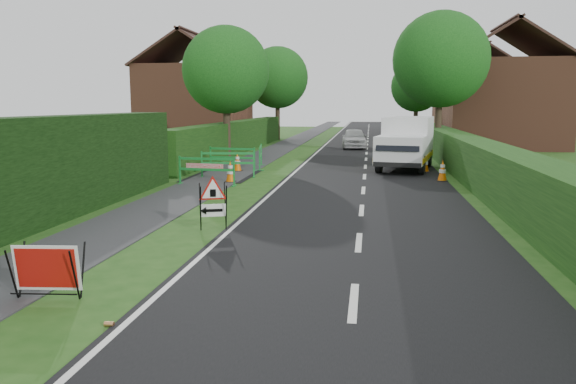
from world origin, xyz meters
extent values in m
plane|color=#214C15|center=(0.00, 0.00, 0.00)|extent=(120.00, 120.00, 0.00)
cube|color=black|center=(2.50, 35.00, 0.00)|extent=(6.00, 90.00, 0.02)
cube|color=#2D2D30|center=(-3.00, 35.00, 0.01)|extent=(2.00, 90.00, 0.02)
cube|color=#14380F|center=(-5.00, 22.00, 0.00)|extent=(1.00, 24.00, 1.80)
cube|color=#14380F|center=(6.50, 16.00, 0.00)|extent=(1.20, 50.00, 1.50)
cube|color=brown|center=(-10.00, 30.00, 2.75)|extent=(7.00, 7.00, 5.50)
cube|color=#331E19|center=(-11.75, 30.00, 6.59)|extent=(4.00, 7.40, 2.58)
cube|color=#331E19|center=(-8.25, 30.00, 6.59)|extent=(4.00, 7.40, 2.58)
cube|color=#331E19|center=(-10.00, 30.00, 7.69)|extent=(0.25, 7.40, 0.18)
cube|color=brown|center=(11.00, 28.00, 2.75)|extent=(7.00, 7.00, 5.50)
cube|color=#331E19|center=(9.25, 28.00, 6.59)|extent=(4.00, 7.40, 2.58)
cube|color=#331E19|center=(12.75, 28.00, 6.59)|extent=(4.00, 7.40, 2.58)
cube|color=#331E19|center=(11.00, 28.00, 7.69)|extent=(0.25, 7.40, 0.18)
cube|color=brown|center=(12.00, 42.00, 2.75)|extent=(7.00, 7.00, 5.50)
cube|color=#331E19|center=(10.25, 42.00, 6.59)|extent=(4.00, 7.40, 2.58)
cube|color=#331E19|center=(13.75, 42.00, 6.59)|extent=(4.00, 7.40, 2.58)
cube|color=#331E19|center=(12.00, 42.00, 7.69)|extent=(0.25, 7.40, 0.18)
cylinder|color=#2D2116|center=(-4.60, 18.00, 1.31)|extent=(0.36, 0.36, 2.62)
sphere|color=#124513|center=(-4.60, 18.00, 4.50)|extent=(4.40, 4.40, 4.40)
cylinder|color=#2D2116|center=(6.40, 22.00, 1.49)|extent=(0.36, 0.36, 2.97)
sphere|color=#124513|center=(6.40, 22.00, 5.18)|extent=(5.20, 5.20, 5.20)
cylinder|color=#2D2116|center=(-4.60, 34.00, 1.40)|extent=(0.36, 0.36, 2.80)
sphere|color=#124513|center=(-4.60, 34.00, 4.84)|extent=(4.80, 4.80, 4.80)
cylinder|color=#2D2116|center=(6.40, 38.00, 1.22)|extent=(0.36, 0.36, 2.45)
sphere|color=#124513|center=(6.40, 38.00, 4.23)|extent=(4.20, 4.20, 4.20)
cylinder|color=black|center=(-2.28, -3.16, 0.41)|extent=(0.06, 0.28, 0.78)
cylinder|color=black|center=(-2.31, -2.87, 0.41)|extent=(0.06, 0.28, 0.78)
cylinder|color=black|center=(-1.39, -3.07, 0.41)|extent=(0.06, 0.28, 0.78)
cylinder|color=black|center=(-1.42, -2.78, 0.41)|extent=(0.06, 0.28, 0.78)
cylinder|color=black|center=(-1.83, -3.13, 0.14)|extent=(0.95, 0.12, 0.02)
cube|color=white|center=(-1.85, -2.99, 0.47)|extent=(0.96, 0.21, 0.68)
cube|color=#AA130B|center=(-1.85, -3.00, 0.47)|extent=(0.87, 0.19, 0.59)
cylinder|color=black|center=(-0.94, 1.47, 0.53)|extent=(0.13, 0.31, 1.03)
cylinder|color=black|center=(-1.03, 1.71, 0.53)|extent=(0.13, 0.31, 1.03)
cylinder|color=black|center=(-0.42, 1.65, 0.53)|extent=(0.13, 0.31, 1.03)
cylinder|color=black|center=(-0.50, 1.90, 0.53)|extent=(0.13, 0.31, 1.03)
cube|color=white|center=(-0.72, 1.66, 0.46)|extent=(0.55, 0.21, 0.28)
cube|color=black|center=(-0.71, 1.65, 0.46)|extent=(0.39, 0.15, 0.06)
cone|color=black|center=(-0.92, 1.58, 0.46)|extent=(0.18, 0.20, 0.17)
cube|color=black|center=(-0.71, 1.65, 0.85)|extent=(0.13, 0.05, 0.17)
cube|color=silver|center=(4.35, 15.10, 1.32)|extent=(2.43, 3.36, 1.83)
cube|color=silver|center=(3.92, 12.82, 0.96)|extent=(2.23, 2.29, 1.12)
cube|color=black|center=(3.74, 11.89, 1.23)|extent=(1.68, 0.52, 0.51)
cube|color=#E9B20C|center=(3.24, 14.41, 0.59)|extent=(0.89, 4.62, 0.23)
cube|color=#E9B20C|center=(5.12, 14.05, 0.59)|extent=(0.89, 4.62, 0.23)
cube|color=black|center=(3.74, 11.90, 0.46)|extent=(1.85, 0.46, 0.19)
cylinder|color=black|center=(3.07, 12.93, 0.38)|extent=(0.36, 0.79, 0.76)
cylinder|color=black|center=(4.75, 12.61, 0.38)|extent=(0.36, 0.79, 0.76)
cylinder|color=black|center=(3.63, 15.94, 0.38)|extent=(0.36, 0.79, 0.76)
cylinder|color=black|center=(5.31, 15.62, 0.38)|extent=(0.36, 0.79, 0.76)
cube|color=black|center=(5.32, 10.71, 0.02)|extent=(0.38, 0.38, 0.04)
cone|color=orange|center=(5.32, 10.71, 0.42)|extent=(0.32, 0.32, 0.75)
cylinder|color=white|center=(5.32, 10.71, 0.38)|extent=(0.25, 0.25, 0.14)
cylinder|color=white|center=(5.32, 10.71, 0.56)|extent=(0.17, 0.17, 0.10)
cube|color=black|center=(4.95, 13.50, 0.02)|extent=(0.38, 0.38, 0.04)
cone|color=orange|center=(4.95, 13.50, 0.42)|extent=(0.32, 0.32, 0.75)
cylinder|color=white|center=(4.95, 13.50, 0.38)|extent=(0.25, 0.25, 0.14)
cylinder|color=white|center=(4.95, 13.50, 0.56)|extent=(0.17, 0.17, 0.10)
cube|color=black|center=(4.64, 16.15, 0.02)|extent=(0.38, 0.38, 0.04)
cone|color=orange|center=(4.64, 16.15, 0.42)|extent=(0.32, 0.32, 0.75)
cylinder|color=white|center=(4.64, 16.15, 0.38)|extent=(0.25, 0.25, 0.14)
cylinder|color=white|center=(4.64, 16.15, 0.56)|extent=(0.17, 0.17, 0.10)
cube|color=black|center=(-2.26, 9.32, 0.02)|extent=(0.38, 0.38, 0.04)
cone|color=orange|center=(-2.26, 9.32, 0.42)|extent=(0.32, 0.32, 0.75)
cylinder|color=white|center=(-2.26, 9.32, 0.38)|extent=(0.25, 0.25, 0.14)
cylinder|color=white|center=(-2.26, 9.32, 0.56)|extent=(0.17, 0.17, 0.10)
cube|color=black|center=(-2.79, 12.63, 0.02)|extent=(0.38, 0.38, 0.04)
cone|color=orange|center=(-2.79, 12.63, 0.42)|extent=(0.32, 0.32, 0.75)
cylinder|color=white|center=(-2.79, 12.63, 0.38)|extent=(0.25, 0.25, 0.14)
cylinder|color=white|center=(-2.79, 12.63, 0.56)|extent=(0.17, 0.17, 0.10)
cube|color=#167E2E|center=(-3.89, 8.60, 0.50)|extent=(0.05, 0.05, 1.00)
cube|color=#167E2E|center=(-1.90, 8.40, 0.50)|extent=(0.05, 0.05, 1.00)
cube|color=#167E2E|center=(-2.89, 8.50, 0.92)|extent=(1.99, 0.26, 0.08)
cube|color=#167E2E|center=(-2.89, 8.50, 0.55)|extent=(1.99, 0.26, 0.08)
cube|color=#167E2E|center=(-3.89, 8.60, 0.02)|extent=(0.10, 0.35, 0.04)
cube|color=#167E2E|center=(-1.90, 8.40, 0.02)|extent=(0.10, 0.35, 0.04)
cube|color=#167E2E|center=(-3.70, 10.59, 0.50)|extent=(0.06, 0.06, 1.00)
cube|color=#167E2E|center=(-1.72, 10.85, 0.50)|extent=(0.06, 0.06, 1.00)
cube|color=#167E2E|center=(-2.71, 10.72, 0.92)|extent=(1.99, 0.31, 0.08)
cube|color=#167E2E|center=(-2.71, 10.72, 0.55)|extent=(1.99, 0.31, 0.08)
cube|color=#167E2E|center=(-3.70, 10.59, 0.02)|extent=(0.10, 0.35, 0.04)
cube|color=#167E2E|center=(-1.72, 10.85, 0.02)|extent=(0.10, 0.35, 0.04)
cube|color=#167E2E|center=(-4.06, 13.04, 0.50)|extent=(0.06, 0.06, 1.00)
cube|color=#167E2E|center=(-2.08, 12.75, 0.50)|extent=(0.06, 0.06, 1.00)
cube|color=#167E2E|center=(-3.07, 12.90, 0.92)|extent=(1.99, 0.34, 0.08)
cube|color=#167E2E|center=(-3.07, 12.90, 0.55)|extent=(1.99, 0.34, 0.08)
cube|color=#167E2E|center=(-4.06, 13.04, 0.02)|extent=(0.11, 0.36, 0.04)
cube|color=#167E2E|center=(-2.08, 12.75, 0.02)|extent=(0.11, 0.36, 0.04)
cube|color=#167E2E|center=(-1.91, 12.99, 0.50)|extent=(0.06, 0.06, 1.00)
cube|color=#167E2E|center=(-2.22, 14.97, 0.50)|extent=(0.06, 0.06, 1.00)
cube|color=#167E2E|center=(-2.07, 13.98, 0.92)|extent=(0.36, 1.98, 0.08)
cube|color=#167E2E|center=(-2.07, 13.98, 0.55)|extent=(0.36, 1.98, 0.08)
cube|color=#167E2E|center=(-1.91, 12.99, 0.02)|extent=(0.36, 0.11, 0.04)
cube|color=#167E2E|center=(-2.22, 14.97, 0.02)|extent=(0.36, 0.11, 0.04)
cube|color=red|center=(-3.47, 10.16, 0.00)|extent=(1.49, 0.24, 0.25)
cylinder|color=#BF7F4C|center=(-0.54, -3.80, 0.00)|extent=(0.12, 0.07, 0.07)
imported|color=silver|center=(1.69, 25.74, 0.64)|extent=(1.72, 3.83, 1.28)
camera|label=1|loc=(2.68, -10.14, 2.79)|focal=35.00mm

